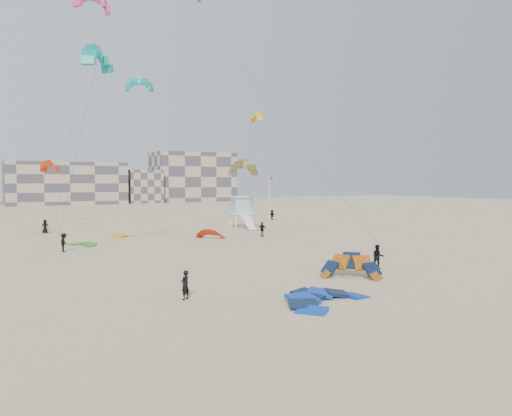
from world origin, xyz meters
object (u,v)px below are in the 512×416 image
kite_ground_orange (351,278)px  lifeguard_tower_near (242,212)px  kitesurfer_main (185,285)px  kite_ground_blue (325,302)px

kite_ground_orange → lifeguard_tower_near: 37.01m
kitesurfer_main → lifeguard_tower_near: bearing=-151.7°
lifeguard_tower_near → kite_ground_blue: bearing=-103.6°
kite_ground_blue → kitesurfer_main: (-6.33, 4.17, 0.81)m
kite_ground_orange → lifeguard_tower_near: lifeguard_tower_near is taller
kite_ground_blue → lifeguard_tower_near: bearing=46.6°
kite_ground_blue → kitesurfer_main: 7.62m
kitesurfer_main → kite_ground_blue: bearing=116.5°
kite_ground_orange → lifeguard_tower_near: (10.19, 35.51, 2.21)m
kite_ground_orange → lifeguard_tower_near: size_ratio=0.65×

